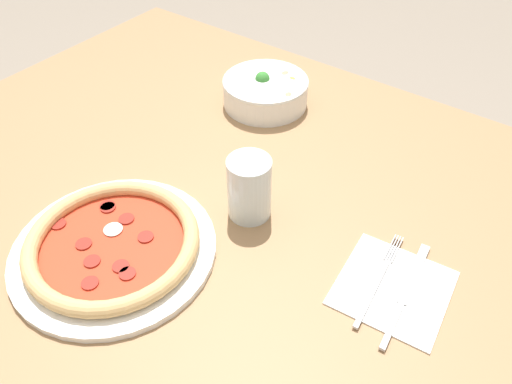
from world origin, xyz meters
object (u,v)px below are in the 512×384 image
object	(u,v)px
pizza	(113,245)
fork	(379,280)
bowl	(266,90)
knife	(404,297)
glass	(249,188)

from	to	relation	value
pizza	fork	world-z (taller)	pizza
pizza	bowl	distance (m)	0.51
pizza	bowl	world-z (taller)	bowl
pizza	knife	xyz separation A→B (m)	(0.42, 0.19, -0.01)
knife	glass	size ratio (longest dim) A/B	1.86
bowl	knife	size ratio (longest dim) A/B	0.89
bowl	fork	size ratio (longest dim) A/B	0.96
glass	knife	bearing A→B (deg)	-2.33
pizza	fork	size ratio (longest dim) A/B	1.67
knife	glass	bearing A→B (deg)	81.41
pizza	bowl	bearing A→B (deg)	96.20
bowl	glass	world-z (taller)	glass
bowl	fork	world-z (taller)	bowl
fork	glass	bearing A→B (deg)	82.63
bowl	knife	distance (m)	0.57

